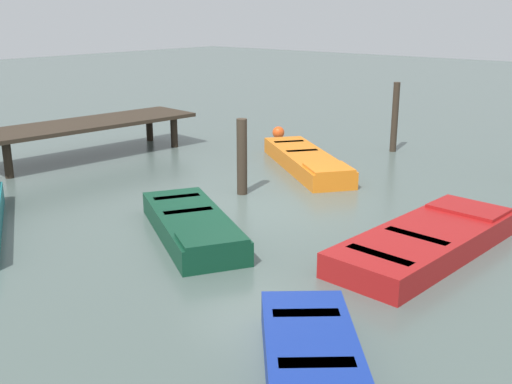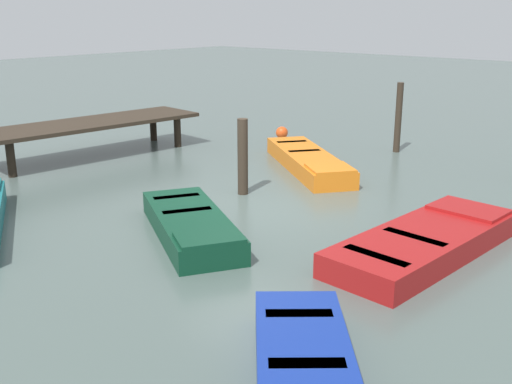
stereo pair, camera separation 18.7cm
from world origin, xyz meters
name	(u,v)px [view 2 (the right image)]	position (x,y,z in m)	size (l,w,h in m)	color
ground_plane	(256,209)	(0.00, 0.00, 0.00)	(80.00, 80.00, 0.00)	#4C5B56
dock_segment	(90,125)	(0.48, 6.33, 0.85)	(6.18, 2.34, 0.95)	#33281E
rowboat_orange	(308,161)	(3.21, 1.08, 0.22)	(3.28, 3.97, 0.46)	orange
rowboat_dark_green	(191,225)	(-1.91, -0.16, 0.22)	(2.59, 3.38, 0.46)	#0C3823
rowboat_red	(425,242)	(0.01, -3.60, 0.22)	(3.96, 1.62, 0.46)	maroon
mooring_piling_mid_left	(243,157)	(0.59, 0.89, 0.82)	(0.22, 0.22, 1.63)	#33281E
mooring_piling_near_right	(398,118)	(6.40, 0.39, 0.96)	(0.18, 0.18, 1.92)	#33281E
marker_buoy	(282,133)	(5.26, 3.57, 0.29)	(0.36, 0.36, 0.48)	#262626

